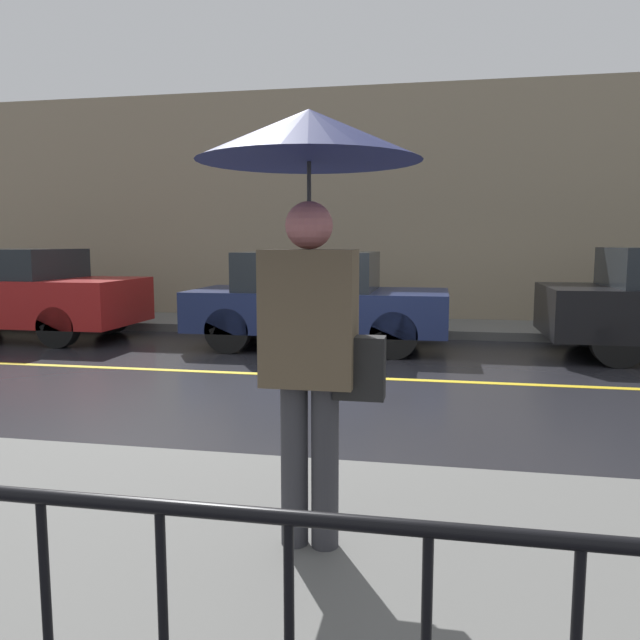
% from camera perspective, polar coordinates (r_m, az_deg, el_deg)
% --- Properties ---
extents(ground_plane, '(80.00, 80.00, 0.00)m').
position_cam_1_polar(ground_plane, '(7.70, 2.65, -5.28)').
color(ground_plane, black).
extents(sidewalk_near, '(28.00, 3.12, 0.15)m').
position_cam_1_polar(sidewalk_near, '(3.19, -10.97, -22.58)').
color(sidewalk_near, '#60605E').
rests_on(sidewalk_near, ground_plane).
extents(sidewalk_far, '(28.00, 1.81, 0.15)m').
position_cam_1_polar(sidewalk_far, '(11.83, 5.56, -0.61)').
color(sidewalk_far, '#60605E').
rests_on(sidewalk_far, ground_plane).
extents(lane_marking, '(25.20, 0.12, 0.01)m').
position_cam_1_polar(lane_marking, '(7.70, 2.65, -5.25)').
color(lane_marking, gold).
rests_on(lane_marking, ground_plane).
extents(building_storefront, '(28.00, 0.30, 4.72)m').
position_cam_1_polar(building_storefront, '(12.80, 6.12, 10.21)').
color(building_storefront, gray).
rests_on(building_storefront, ground_plane).
extents(pedestrian, '(1.05, 1.05, 2.11)m').
position_cam_1_polar(pedestrian, '(2.96, -0.90, 10.31)').
color(pedestrian, '#333338').
rests_on(pedestrian, sidewalk_near).
extents(car_red, '(4.26, 1.83, 1.54)m').
position_cam_1_polar(car_red, '(12.05, -26.20, 2.26)').
color(car_red, maroon).
rests_on(car_red, ground_plane).
extents(car_navy, '(3.99, 1.76, 1.51)m').
position_cam_1_polar(car_navy, '(9.82, -0.37, 1.91)').
color(car_navy, '#19234C').
rests_on(car_navy, ground_plane).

